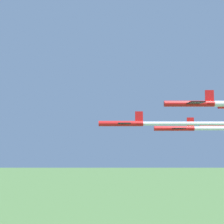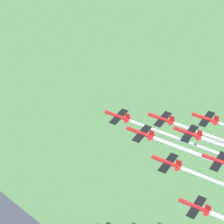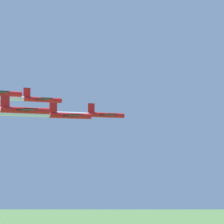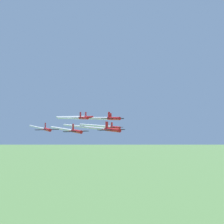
{
  "view_description": "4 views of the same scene",
  "coord_description": "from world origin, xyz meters",
  "px_view_note": "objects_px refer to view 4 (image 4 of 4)",
  "views": [
    {
      "loc": [
        -57.3,
        89.19,
        119.49
      ],
      "look_at": [
        -4.52,
        44.98,
        123.57
      ],
      "focal_mm": 50.0,
      "sensor_mm": 36.0,
      "label": 1
    },
    {
      "loc": [
        -140.35,
        70.54,
        225.87
      ],
      "look_at": [
        -5.14,
        48.24,
        118.74
      ],
      "focal_mm": 85.0,
      "sensor_mm": 36.0,
      "label": 2
    },
    {
      "loc": [
        30.21,
        -62.05,
        113.33
      ],
      "look_at": [
        -7.98,
        45.23,
        121.37
      ],
      "focal_mm": 85.0,
      "sensor_mm": 36.0,
      "label": 3
    },
    {
      "loc": [
        51.57,
        71.47,
        124.63
      ],
      "look_at": [
        -5.58,
        49.09,
        126.17
      ],
      "focal_mm": 35.0,
      "sensor_mm": 36.0,
      "label": 4
    }
  ],
  "objects_px": {
    "jet_1": "(113,118)",
    "jet_3": "(114,119)",
    "jet_5": "(47,129)",
    "jet_4": "(83,118)",
    "jet_2": "(76,131)",
    "jet_0": "(112,130)",
    "jet_7": "(88,117)",
    "jet_6": "(115,127)"
  },
  "relations": [
    {
      "from": "jet_0",
      "to": "jet_7",
      "type": "height_order",
      "value": "jet_7"
    },
    {
      "from": "jet_3",
      "to": "jet_0",
      "type": "bearing_deg",
      "value": 59.53
    },
    {
      "from": "jet_1",
      "to": "jet_4",
      "type": "bearing_deg",
      "value": -59.53
    },
    {
      "from": "jet_6",
      "to": "jet_3",
      "type": "bearing_deg",
      "value": 59.53
    },
    {
      "from": "jet_1",
      "to": "jet_5",
      "type": "distance_m",
      "value": 24.93
    },
    {
      "from": "jet_0",
      "to": "jet_1",
      "type": "distance_m",
      "value": 14.47
    },
    {
      "from": "jet_4",
      "to": "jet_7",
      "type": "height_order",
      "value": "jet_7"
    },
    {
      "from": "jet_3",
      "to": "jet_7",
      "type": "xyz_separation_m",
      "value": [
        -2.4,
        -13.85,
        0.71
      ]
    },
    {
      "from": "jet_6",
      "to": "jet_7",
      "type": "relative_size",
      "value": 1.0
    },
    {
      "from": "jet_4",
      "to": "jet_2",
      "type": "bearing_deg",
      "value": 59.53
    },
    {
      "from": "jet_1",
      "to": "jet_3",
      "type": "bearing_deg",
      "value": -120.47
    },
    {
      "from": "jet_1",
      "to": "jet_2",
      "type": "relative_size",
      "value": 1.0
    },
    {
      "from": "jet_3",
      "to": "jet_6",
      "type": "height_order",
      "value": "jet_3"
    },
    {
      "from": "jet_5",
      "to": "jet_7",
      "type": "bearing_deg",
      "value": -150.46
    },
    {
      "from": "jet_3",
      "to": "jet_7",
      "type": "bearing_deg",
      "value": -59.53
    },
    {
      "from": "jet_1",
      "to": "jet_5",
      "type": "xyz_separation_m",
      "value": [
        8.48,
        -23.07,
        -4.17
      ]
    },
    {
      "from": "jet_1",
      "to": "jet_4",
      "type": "distance_m",
      "value": 14.06
    },
    {
      "from": "jet_0",
      "to": "jet_4",
      "type": "xyz_separation_m",
      "value": [
        -15.67,
        -18.49,
        3.55
      ]
    },
    {
      "from": "jet_3",
      "to": "jet_4",
      "type": "height_order",
      "value": "jet_4"
    },
    {
      "from": "jet_3",
      "to": "jet_4",
      "type": "relative_size",
      "value": 1.0
    },
    {
      "from": "jet_3",
      "to": "jet_6",
      "type": "distance_m",
      "value": 14.71
    },
    {
      "from": "jet_4",
      "to": "jet_7",
      "type": "xyz_separation_m",
      "value": [
        -13.27,
        -4.63,
        0.35
      ]
    },
    {
      "from": "jet_2",
      "to": "jet_4",
      "type": "xyz_separation_m",
      "value": [
        -13.27,
        -4.63,
        4.48
      ]
    },
    {
      "from": "jet_2",
      "to": "jet_6",
      "type": "height_order",
      "value": "jet_2"
    },
    {
      "from": "jet_0",
      "to": "jet_1",
      "type": "bearing_deg",
      "value": -120.47
    },
    {
      "from": "jet_2",
      "to": "jet_7",
      "type": "xyz_separation_m",
      "value": [
        -26.54,
        -9.27,
        4.83
      ]
    },
    {
      "from": "jet_3",
      "to": "jet_7",
      "type": "relative_size",
      "value": 1.0
    },
    {
      "from": "jet_2",
      "to": "jet_5",
      "type": "xyz_separation_m",
      "value": [
        -2.4,
        -13.85,
        0.18
      ]
    },
    {
      "from": "jet_3",
      "to": "jet_7",
      "type": "height_order",
      "value": "jet_7"
    },
    {
      "from": "jet_0",
      "to": "jet_4",
      "type": "bearing_deg",
      "value": -90.0
    },
    {
      "from": "jet_1",
      "to": "jet_4",
      "type": "relative_size",
      "value": 1.0
    },
    {
      "from": "jet_0",
      "to": "jet_5",
      "type": "height_order",
      "value": "jet_0"
    },
    {
      "from": "jet_1",
      "to": "jet_3",
      "type": "xyz_separation_m",
      "value": [
        -13.27,
        -4.63,
        -0.22
      ]
    },
    {
      "from": "jet_2",
      "to": "jet_6",
      "type": "xyz_separation_m",
      "value": [
        -37.42,
        -0.05,
        -0.21
      ]
    },
    {
      "from": "jet_0",
      "to": "jet_3",
      "type": "height_order",
      "value": "jet_3"
    },
    {
      "from": "jet_7",
      "to": "jet_0",
      "type": "bearing_deg",
      "value": 78.91
    },
    {
      "from": "jet_5",
      "to": "jet_3",
      "type": "bearing_deg",
      "value": -180.0
    },
    {
      "from": "jet_2",
      "to": "jet_5",
      "type": "distance_m",
      "value": 14.06
    },
    {
      "from": "jet_7",
      "to": "jet_6",
      "type": "bearing_deg",
      "value": -180.0
    },
    {
      "from": "jet_4",
      "to": "jet_7",
      "type": "relative_size",
      "value": 1.0
    },
    {
      "from": "jet_0",
      "to": "jet_3",
      "type": "xyz_separation_m",
      "value": [
        -26.54,
        -9.27,
        3.19
      ]
    },
    {
      "from": "jet_0",
      "to": "jet_7",
      "type": "distance_m",
      "value": 37.25
    }
  ]
}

